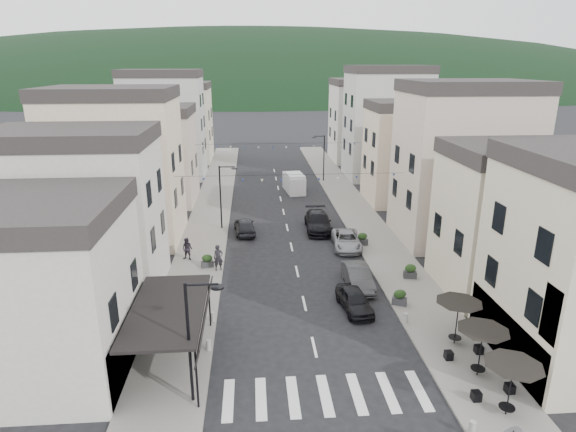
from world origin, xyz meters
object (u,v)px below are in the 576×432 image
at_px(parked_car_d, 318,222).
at_px(pedestrian_b, 187,249).
at_px(parked_car_b, 358,277).
at_px(parked_car_e, 245,226).
at_px(pedestrian_a, 218,258).
at_px(parked_car_a, 354,300).
at_px(parked_car_c, 346,240).
at_px(delivery_van, 294,182).

height_order(parked_car_d, pedestrian_b, pedestrian_b).
bearing_deg(parked_car_d, parked_car_b, -82.61).
relative_size(parked_car_b, parked_car_e, 1.05).
xyz_separation_m(pedestrian_a, pedestrian_b, (-2.53, 2.16, -0.09)).
height_order(parked_car_a, pedestrian_b, pedestrian_b).
distance_m(parked_car_a, parked_car_b, 3.31).
bearing_deg(parked_car_c, delivery_van, 102.64).
distance_m(parked_car_c, delivery_van, 18.81).
relative_size(parked_car_a, pedestrian_b, 2.24).
relative_size(parked_car_e, delivery_van, 0.86).
relative_size(parked_car_a, pedestrian_a, 2.03).
distance_m(parked_car_b, parked_car_d, 11.97).
xyz_separation_m(parked_car_e, pedestrian_b, (-4.38, -6.06, 0.28)).
height_order(parked_car_b, parked_car_c, parked_car_b).
xyz_separation_m(parked_car_c, parked_car_e, (-8.52, 4.17, 0.06)).
bearing_deg(pedestrian_a, parked_car_e, 62.95).
distance_m(parked_car_c, parked_car_d, 4.88).
height_order(parked_car_c, delivery_van, delivery_van).
distance_m(parked_car_a, parked_car_e, 16.29).
bearing_deg(pedestrian_b, parked_car_a, -18.86).
bearing_deg(parked_car_b, parked_car_d, 94.48).
bearing_deg(delivery_van, pedestrian_a, -115.63).
bearing_deg(pedestrian_a, parked_car_b, -33.13).
distance_m(parked_car_d, pedestrian_b, 12.86).
xyz_separation_m(parked_car_b, parked_car_c, (0.64, 7.37, -0.07)).
distance_m(delivery_van, pedestrian_a, 23.90).
height_order(parked_car_b, pedestrian_b, pedestrian_b).
distance_m(parked_car_a, pedestrian_b, 14.28).
bearing_deg(delivery_van, parked_car_c, -88.61).
bearing_deg(parked_car_d, pedestrian_a, -133.04).
bearing_deg(parked_car_c, pedestrian_b, -167.45).
bearing_deg(parked_car_d, parked_car_e, -174.83).
xyz_separation_m(parked_car_d, delivery_van, (-0.99, 14.05, 0.31)).
height_order(parked_car_a, delivery_van, delivery_van).
height_order(parked_car_e, pedestrian_a, pedestrian_a).
bearing_deg(pedestrian_a, delivery_van, 57.08).
bearing_deg(parked_car_c, parked_car_b, -90.75).
xyz_separation_m(parked_car_c, delivery_van, (-2.76, 18.60, 0.45)).
bearing_deg(parked_car_e, parked_car_c, 148.31).
bearing_deg(parked_car_c, parked_car_e, 158.12).
distance_m(parked_car_a, parked_car_d, 15.10).
distance_m(parked_car_b, parked_car_c, 7.39).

